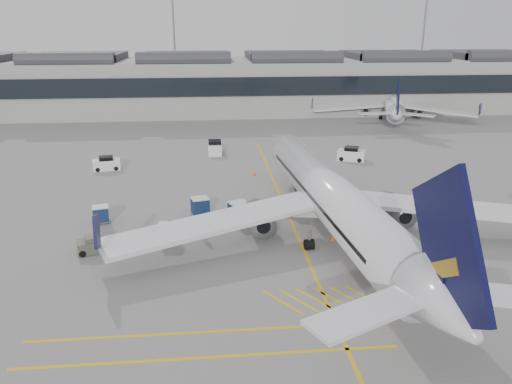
{
  "coord_description": "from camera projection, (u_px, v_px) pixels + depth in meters",
  "views": [
    {
      "loc": [
        2.38,
        -36.43,
        17.89
      ],
      "look_at": [
        6.33,
        4.74,
        4.0
      ],
      "focal_mm": 35.0,
      "sensor_mm": 36.0,
      "label": 1
    }
  ],
  "objects": [
    {
      "name": "belt_loader",
      "position": [
        304.0,
        209.0,
        49.38
      ],
      "size": [
        5.17,
        2.36,
        2.06
      ],
      "rotation": [
        0.0,
        0.0,
        -0.18
      ],
      "color": "beige",
      "rests_on": "ground"
    },
    {
      "name": "safety_cone_engine",
      "position": [
        332.0,
        237.0,
        43.55
      ],
      "size": [
        0.4,
        0.4,
        0.55
      ],
      "primitive_type": "cone",
      "color": "#F24C0A",
      "rests_on": "ground"
    },
    {
      "name": "service_van_left",
      "position": [
        107.0,
        164.0,
        64.63
      ],
      "size": [
        3.67,
        2.3,
        1.76
      ],
      "rotation": [
        0.0,
        0.0,
        0.18
      ],
      "color": "white",
      "rests_on": "ground"
    },
    {
      "name": "ramp_agent_b",
      "position": [
        201.0,
        228.0,
        43.88
      ],
      "size": [
        1.03,
        0.92,
        1.74
      ],
      "primitive_type": "imported",
      "rotation": [
        0.0,
        0.0,
        3.51
      ],
      "color": "#FF590D",
      "rests_on": "ground"
    },
    {
      "name": "baggage_cart_c",
      "position": [
        167.0,
        232.0,
        43.04
      ],
      "size": [
        1.74,
        1.5,
        1.66
      ],
      "rotation": [
        0.0,
        0.0,
        -0.14
      ],
      "color": "gray",
      "rests_on": "ground"
    },
    {
      "name": "apron_markings",
      "position": [
        287.0,
        212.0,
        50.19
      ],
      "size": [
        0.25,
        60.0,
        0.01
      ],
      "primitive_type": "cube",
      "color": "gold",
      "rests_on": "ground"
    },
    {
      "name": "ground",
      "position": [
        183.0,
        261.0,
        39.85
      ],
      "size": [
        220.0,
        220.0,
        0.0
      ],
      "primitive_type": "plane",
      "color": "gray",
      "rests_on": "ground"
    },
    {
      "name": "safety_cone_nose",
      "position": [
        254.0,
        174.0,
        62.26
      ],
      "size": [
        0.35,
        0.35,
        0.49
      ],
      "primitive_type": "cone",
      "color": "#F24C0A",
      "rests_on": "ground"
    },
    {
      "name": "airliner_main",
      "position": [
        335.0,
        201.0,
        43.11
      ],
      "size": [
        39.89,
        43.71,
        11.62
      ],
      "rotation": [
        0.0,
        0.0,
        0.07
      ],
      "color": "silver",
      "rests_on": "ground"
    },
    {
      "name": "baggage_cart_a",
      "position": [
        200.0,
        206.0,
        48.94
      ],
      "size": [
        2.08,
        1.87,
        1.85
      ],
      "rotation": [
        0.0,
        0.0,
        0.27
      ],
      "color": "gray",
      "rests_on": "ground"
    },
    {
      "name": "service_van_mid",
      "position": [
        215.0,
        148.0,
        72.66
      ],
      "size": [
        1.98,
        3.87,
        1.98
      ],
      "rotation": [
        0.0,
        0.0,
        1.58
      ],
      "color": "white",
      "rests_on": "ground"
    },
    {
      "name": "baggage_cart_d",
      "position": [
        101.0,
        214.0,
        47.24
      ],
      "size": [
        1.8,
        1.59,
        1.64
      ],
      "rotation": [
        0.0,
        0.0,
        0.22
      ],
      "color": "gray",
      "rests_on": "ground"
    },
    {
      "name": "service_van_right",
      "position": [
        351.0,
        154.0,
        69.08
      ],
      "size": [
        4.13,
        3.15,
        1.9
      ],
      "rotation": [
        0.0,
        0.0,
        -0.4
      ],
      "color": "white",
      "rests_on": "ground"
    },
    {
      "name": "terminal",
      "position": [
        196.0,
        83.0,
        105.77
      ],
      "size": [
        200.0,
        20.45,
        12.4
      ],
      "color": "#9E9E99",
      "rests_on": "ground"
    },
    {
      "name": "airliner_far",
      "position": [
        393.0,
        105.0,
        99.59
      ],
      "size": [
        30.91,
        34.3,
        9.43
      ],
      "rotation": [
        0.0,
        0.0,
        -0.31
      ],
      "color": "silver",
      "rests_on": "ground"
    },
    {
      "name": "pushback_tug",
      "position": [
        93.0,
        245.0,
        41.19
      ],
      "size": [
        2.85,
        2.18,
        1.42
      ],
      "rotation": [
        0.0,
        0.0,
        0.29
      ],
      "color": "#4F5145",
      "rests_on": "ground"
    },
    {
      "name": "baggage_cart_b",
      "position": [
        239.0,
        211.0,
        47.52
      ],
      "size": [
        2.27,
        2.1,
        1.93
      ],
      "rotation": [
        0.0,
        0.0,
        0.4
      ],
      "color": "gray",
      "rests_on": "ground"
    },
    {
      "name": "light_masts",
      "position": [
        189.0,
        40.0,
        116.24
      ],
      "size": [
        113.0,
        0.6,
        25.45
      ],
      "color": "slate",
      "rests_on": "ground"
    },
    {
      "name": "ramp_agent_a",
      "position": [
        255.0,
        209.0,
        48.73
      ],
      "size": [
        0.67,
        0.71,
        1.63
      ],
      "primitive_type": "imported",
      "rotation": [
        0.0,
        0.0,
        0.93
      ],
      "color": "orange",
      "rests_on": "ground"
    }
  ]
}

